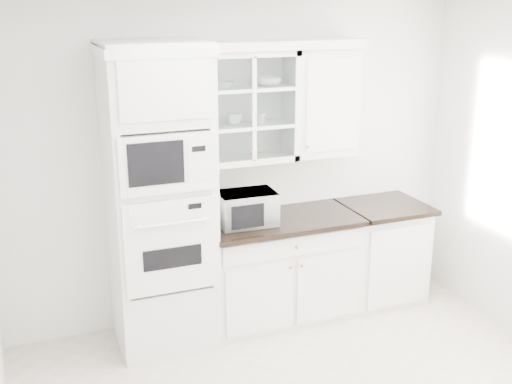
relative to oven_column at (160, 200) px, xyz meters
name	(u,v)px	position (x,y,z in m)	size (l,w,h in m)	color
room_shell	(305,146)	(0.75, -0.99, 0.58)	(4.00, 3.50, 2.70)	white
oven_column	(160,200)	(0.00, 0.00, 0.00)	(0.76, 0.68, 2.40)	white
base_cabinet_run	(280,267)	(1.03, 0.03, -0.74)	(1.32, 0.67, 0.92)	white
extra_base_cabinet	(380,251)	(2.03, 0.03, -0.74)	(0.72, 0.67, 0.92)	white
upper_cabinet_glass	(247,107)	(0.78, 0.17, 0.65)	(0.80, 0.33, 0.90)	white
upper_cabinet_solid	(322,102)	(1.46, 0.17, 0.65)	(0.55, 0.33, 0.90)	white
crown_molding	(235,46)	(0.68, 0.14, 1.14)	(2.14, 0.38, 0.07)	white
countertop_microwave	(246,208)	(0.71, 0.00, -0.14)	(0.47, 0.39, 0.27)	white
bowl_a	(220,85)	(0.57, 0.18, 0.84)	(0.20, 0.20, 0.05)	white
bowl_b	(268,81)	(0.96, 0.16, 0.85)	(0.22, 0.22, 0.07)	white
cup_a	(234,119)	(0.68, 0.17, 0.56)	(0.11, 0.11, 0.09)	white
cup_b	(260,118)	(0.88, 0.15, 0.56)	(0.10, 0.10, 0.09)	white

